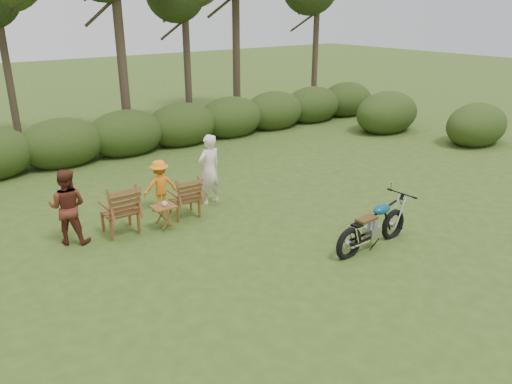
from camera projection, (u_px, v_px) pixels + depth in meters
ground at (325, 261)px, 9.24m from camera, size 80.00×80.00×0.00m
tree_line at (122, 27)px, 15.47m from camera, size 22.52×11.62×8.14m
motorcycle at (371, 246)px, 9.81m from camera, size 1.93×0.81×1.08m
lawn_chair_right at (185, 216)px, 11.22m from camera, size 0.70×0.70×0.95m
lawn_chair_left at (122, 232)px, 10.42m from camera, size 0.75×0.75×1.07m
side_table at (164, 217)px, 10.51m from camera, size 0.51×0.43×0.51m
cup at (165, 204)px, 10.41m from camera, size 0.15×0.15×0.09m
adult_a at (210, 204)px, 11.93m from camera, size 0.67×0.49×1.69m
adult_b at (73, 242)px, 9.99m from camera, size 0.94×0.90×1.53m
child at (162, 210)px, 11.57m from camera, size 0.83×0.56×1.20m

